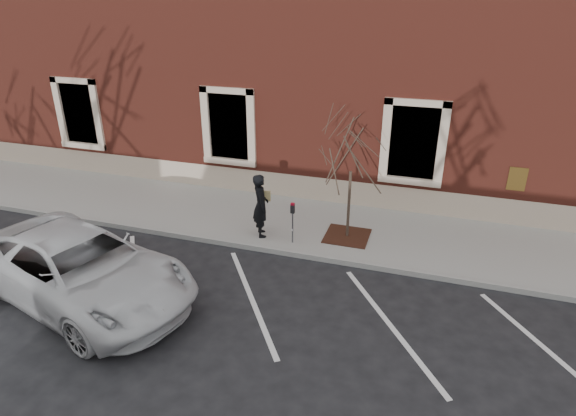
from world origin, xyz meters
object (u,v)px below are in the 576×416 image
(parking_meter, at_px, (293,215))
(sapling, at_px, (352,152))
(man, at_px, (261,205))
(white_truck, at_px, (80,268))

(parking_meter, relative_size, sapling, 0.33)
(man, distance_m, sapling, 2.92)
(parking_meter, bearing_deg, white_truck, -117.06)
(parking_meter, bearing_deg, sapling, 49.05)
(sapling, xyz_separation_m, white_truck, (-5.24, -4.61, -1.85))
(parking_meter, distance_m, sapling, 2.32)
(man, relative_size, parking_meter, 1.54)
(white_truck, bearing_deg, parking_meter, -29.49)
(parking_meter, bearing_deg, man, -171.33)
(man, xyz_separation_m, white_truck, (-2.88, -3.97, -0.26))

